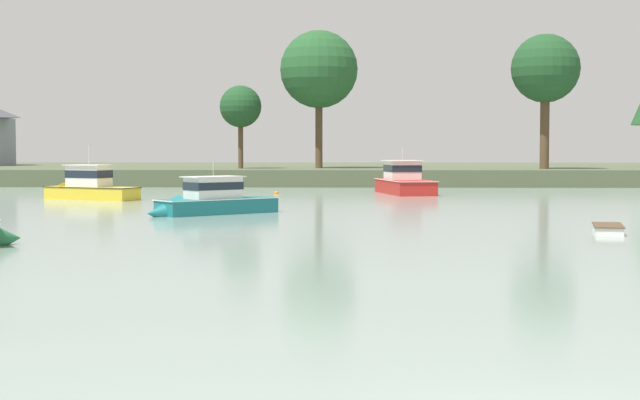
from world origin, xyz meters
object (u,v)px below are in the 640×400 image
cruiser_red (401,186)px  cruiser_teal (206,205)px  cruiser_yellow (84,191)px  mooring_buoy_orange (276,193)px  dinghy_white (608,230)px

cruiser_red → cruiser_teal: cruiser_red is taller
cruiser_yellow → mooring_buoy_orange: size_ratio=20.28×
mooring_buoy_orange → dinghy_white: bearing=-64.2°
cruiser_red → cruiser_teal: bearing=-116.3°
cruiser_yellow → mooring_buoy_orange: (13.60, 8.86, -0.58)m
dinghy_white → cruiser_yellow: size_ratio=0.40×
cruiser_teal → mooring_buoy_orange: (2.27, 24.41, -0.47)m
cruiser_red → cruiser_yellow: (-24.01, -10.09, 0.03)m
cruiser_yellow → cruiser_red: bearing=22.8°
dinghy_white → cruiser_red: (-7.04, 37.33, 0.48)m
cruiser_red → mooring_buoy_orange: (-10.41, -1.23, -0.55)m
cruiser_yellow → mooring_buoy_orange: bearing=33.1°
cruiser_teal → mooring_buoy_orange: bearing=84.7°
dinghy_white → cruiser_teal: (-19.72, 11.68, 0.40)m
cruiser_yellow → cruiser_teal: size_ratio=1.10×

